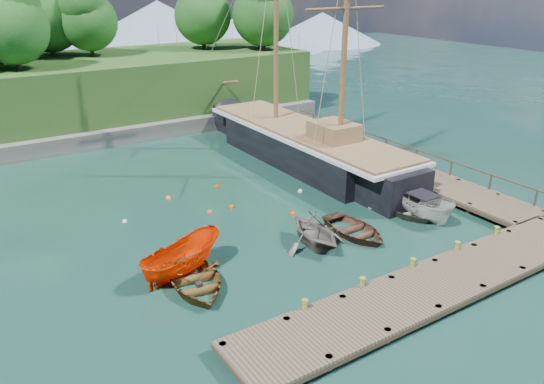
{
  "coord_description": "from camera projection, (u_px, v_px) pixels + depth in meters",
  "views": [
    {
      "loc": [
        -14.58,
        -19.15,
        12.75
      ],
      "look_at": [
        -0.32,
        2.99,
        2.0
      ],
      "focal_mm": 35.0,
      "sensor_mm": 36.0,
      "label": 1
    }
  ],
  "objects": [
    {
      "name": "bollard_2",
      "position": [
        411.0,
        279.0,
        24.07
      ],
      "size": [
        0.26,
        0.26,
        0.45
      ],
      "primitive_type": "cylinder",
      "color": "olive",
      "rests_on": "ground"
    },
    {
      "name": "dock_near",
      "position": [
        436.0,
        285.0,
        22.82
      ],
      "size": [
        20.0,
        3.2,
        1.1
      ],
      "color": "#433428",
      "rests_on": "ground"
    },
    {
      "name": "ground",
      "position": [
        309.0,
        246.0,
        27.04
      ],
      "size": [
        160.0,
        160.0,
        0.0
      ],
      "primitive_type": "plane",
      "color": "#163929",
      "rests_on": "ground"
    },
    {
      "name": "motorboat_orange",
      "position": [
        183.0,
        274.0,
        24.48
      ],
      "size": [
        4.91,
        3.17,
        1.77
      ],
      "primitive_type": "imported",
      "rotation": [
        0.0,
        0.0,
        1.91
      ],
      "color": "#F23200",
      "rests_on": "ground"
    },
    {
      "name": "dock_east",
      "position": [
        380.0,
        161.0,
        38.09
      ],
      "size": [
        3.2,
        24.0,
        1.1
      ],
      "color": "#433428",
      "rests_on": "ground"
    },
    {
      "name": "mooring_buoy_7",
      "position": [
        292.0,
        214.0,
        30.58
      ],
      "size": [
        0.36,
        0.36,
        0.36
      ],
      "primitive_type": "sphere",
      "color": "#D94500",
      "rests_on": "ground"
    },
    {
      "name": "rowboat_0",
      "position": [
        195.0,
        287.0,
        23.45
      ],
      "size": [
        4.02,
        5.12,
        0.96
      ],
      "primitive_type": "imported",
      "rotation": [
        0.0,
        0.0,
        -0.16
      ],
      "color": "brown",
      "rests_on": "ground"
    },
    {
      "name": "mooring_buoy_0",
      "position": [
        153.0,
        257.0,
        25.96
      ],
      "size": [
        0.29,
        0.29,
        0.29
      ],
      "primitive_type": "sphere",
      "color": "white",
      "rests_on": "ground"
    },
    {
      "name": "mooring_buoy_3",
      "position": [
        300.0,
        192.0,
        33.78
      ],
      "size": [
        0.32,
        0.32,
        0.32
      ],
      "primitive_type": "sphere",
      "color": "white",
      "rests_on": "ground"
    },
    {
      "name": "mooring_buoy_4",
      "position": [
        168.0,
        199.0,
        32.73
      ],
      "size": [
        0.36,
        0.36,
        0.36
      ],
      "primitive_type": "sphere",
      "color": "orange",
      "rests_on": "ground"
    },
    {
      "name": "bollard_3",
      "position": [
        455.0,
        261.0,
        25.58
      ],
      "size": [
        0.26,
        0.26,
        0.45
      ],
      "primitive_type": "cylinder",
      "color": "olive",
      "rests_on": "ground"
    },
    {
      "name": "bollard_1",
      "position": [
        361.0,
        299.0,
        22.57
      ],
      "size": [
        0.26,
        0.26,
        0.45
      ],
      "primitive_type": "cylinder",
      "color": "olive",
      "rests_on": "ground"
    },
    {
      "name": "bollard_0",
      "position": [
        304.0,
        322.0,
        21.06
      ],
      "size": [
        0.26,
        0.26,
        0.45
      ],
      "primitive_type": "cylinder",
      "color": "olive",
      "rests_on": "ground"
    },
    {
      "name": "mooring_buoy_5",
      "position": [
        217.0,
        187.0,
        34.52
      ],
      "size": [
        0.33,
        0.33,
        0.33
      ],
      "primitive_type": "sphere",
      "color": "red",
      "rests_on": "ground"
    },
    {
      "name": "rowboat_2",
      "position": [
        354.0,
        235.0,
        28.14
      ],
      "size": [
        3.0,
        4.18,
        0.86
      ],
      "primitive_type": "imported",
      "rotation": [
        0.0,
        0.0,
        0.0
      ],
      "color": "#4D2D21",
      "rests_on": "ground"
    },
    {
      "name": "cabin_boat_white",
      "position": [
        421.0,
        218.0,
        30.16
      ],
      "size": [
        1.79,
        4.46,
        1.71
      ],
      "primitive_type": "imported",
      "rotation": [
        0.0,
        0.0,
        -0.03
      ],
      "color": "#BBBBB4",
      "rests_on": "ground"
    },
    {
      "name": "schooner",
      "position": [
        305.0,
        149.0,
        38.58
      ],
      "size": [
        4.98,
        27.27,
        19.98
      ],
      "rotation": [
        0.0,
        0.0,
        -0.0
      ],
      "color": "black",
      "rests_on": "ground"
    },
    {
      "name": "mooring_buoy_1",
      "position": [
        210.0,
        213.0,
        30.78
      ],
      "size": [
        0.33,
        0.33,
        0.33
      ],
      "primitive_type": "sphere",
      "color": "#FA4722",
      "rests_on": "ground"
    },
    {
      "name": "rowboat_1",
      "position": [
        314.0,
        246.0,
        26.99
      ],
      "size": [
        3.49,
        3.97,
        1.98
      ],
      "primitive_type": "imported",
      "rotation": [
        0.0,
        0.0,
        -0.07
      ],
      "color": "slate",
      "rests_on": "ground"
    },
    {
      "name": "mooring_buoy_2",
      "position": [
        232.0,
        208.0,
        31.46
      ],
      "size": [
        0.34,
        0.34,
        0.34
      ],
      "primitive_type": "sphere",
      "color": "#EB3D00",
      "rests_on": "ground"
    },
    {
      "name": "mooring_buoy_6",
      "position": [
        125.0,
        222.0,
        29.62
      ],
      "size": [
        0.29,
        0.29,
        0.29
      ],
      "primitive_type": "sphere",
      "color": "white",
      "rests_on": "ground"
    },
    {
      "name": "distant_ridge",
      "position": [
        63.0,
        35.0,
        82.03
      ],
      "size": [
        117.0,
        40.0,
        10.0
      ],
      "color": "#728CA5",
      "rests_on": "ground"
    },
    {
      "name": "rowboat_3",
      "position": [
        403.0,
        213.0,
        30.76
      ],
      "size": [
        3.26,
        4.38,
        0.87
      ],
      "primitive_type": "imported",
      "rotation": [
        0.0,
        0.0,
        -0.07
      ],
      "color": "#6F6359",
      "rests_on": "ground"
    },
    {
      "name": "bollard_4",
      "position": [
        494.0,
        245.0,
        27.08
      ],
      "size": [
        0.26,
        0.26,
        0.45
      ],
      "primitive_type": "cylinder",
      "color": "olive",
      "rests_on": "ground"
    }
  ]
}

